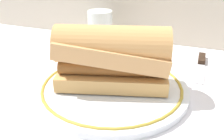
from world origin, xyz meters
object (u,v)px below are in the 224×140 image
(plate, at_px, (112,87))
(butter_knife, at_px, (201,65))
(drinking_glass, at_px, (100,30))
(sausage_sandwich, at_px, (112,56))

(plate, distance_m, butter_knife, 0.23)
(plate, bearing_deg, drinking_glass, 117.50)
(sausage_sandwich, xyz_separation_m, drinking_glass, (-0.12, 0.23, -0.03))
(plate, relative_size, drinking_glass, 3.03)
(drinking_glass, bearing_deg, butter_knife, -11.13)
(sausage_sandwich, height_order, butter_knife, sausage_sandwich)
(butter_knife, bearing_deg, plate, -131.74)
(sausage_sandwich, distance_m, butter_knife, 0.24)
(sausage_sandwich, bearing_deg, butter_knife, 32.68)
(sausage_sandwich, xyz_separation_m, butter_knife, (0.16, 0.17, -0.07))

